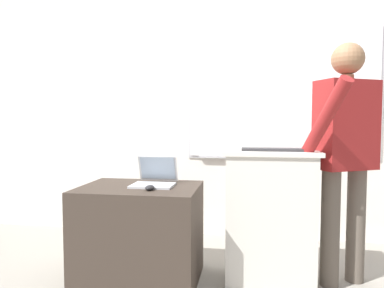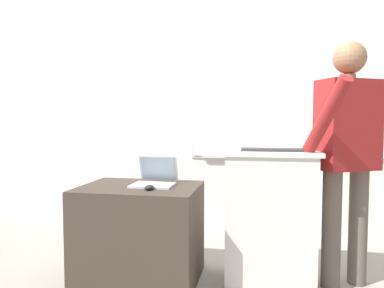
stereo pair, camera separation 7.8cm
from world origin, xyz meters
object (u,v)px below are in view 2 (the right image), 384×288
wireless_keyboard (274,150)px  computer_mouse_by_laptop (149,187)px  lectern_podium (270,217)px  person_presenter (347,146)px  side_desk (140,233)px  laptop (155,177)px

wireless_keyboard → computer_mouse_by_laptop: 0.91m
lectern_podium → person_presenter: person_presenter is taller
side_desk → wireless_keyboard: size_ratio=1.92×
person_presenter → wireless_keyboard: bearing=164.0°
side_desk → laptop: laptop is taller
lectern_podium → wireless_keyboard: wireless_keyboard is taller
lectern_podium → wireless_keyboard: 0.50m
lectern_podium → person_presenter: 0.74m
side_desk → wireless_keyboard: wireless_keyboard is taller
lectern_podium → laptop: 0.89m
side_desk → lectern_podium: bearing=8.0°
laptop → wireless_keyboard: 0.89m
lectern_podium → side_desk: 0.96m
side_desk → computer_mouse_by_laptop: bearing=-48.7°
laptop → computer_mouse_by_laptop: bearing=-85.1°
wireless_keyboard → computer_mouse_by_laptop: wireless_keyboard is taller
computer_mouse_by_laptop → lectern_podium: bearing=17.6°
lectern_podium → laptop: size_ratio=3.12×
lectern_podium → laptop: bearing=-176.3°
lectern_podium → side_desk: bearing=-172.0°
person_presenter → wireless_keyboard: (-0.51, -0.10, -0.03)m
person_presenter → lectern_podium: bearing=158.1°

